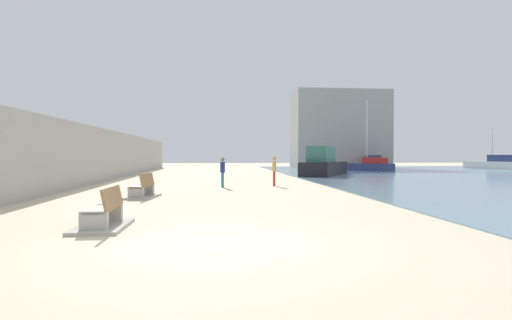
% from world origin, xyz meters
% --- Properties ---
extents(ground_plane, '(120.00, 120.00, 0.00)m').
position_xyz_m(ground_plane, '(0.00, 18.00, 0.00)').
color(ground_plane, beige).
extents(seawall, '(0.80, 64.00, 3.40)m').
position_xyz_m(seawall, '(-7.50, 18.00, 1.70)').
color(seawall, '#ADAAA3').
rests_on(seawall, ground).
extents(bench_near, '(1.12, 2.11, 0.98)m').
position_xyz_m(bench_near, '(-2.71, 2.08, 0.23)').
color(bench_near, '#ADAAA3').
rests_on(bench_near, ground).
extents(bench_far, '(1.38, 2.23, 0.98)m').
position_xyz_m(bench_far, '(-3.02, 9.34, 0.23)').
color(bench_far, '#ADAAA3').
rests_on(bench_far, ground).
extents(person_walking, '(0.25, 0.52, 1.61)m').
position_xyz_m(person_walking, '(0.33, 14.42, 0.93)').
color(person_walking, teal).
rests_on(person_walking, ground).
extents(person_standing, '(0.22, 0.53, 1.64)m').
position_xyz_m(person_standing, '(3.19, 15.17, 0.95)').
color(person_standing, '#B22D33').
rests_on(person_standing, ground).
extents(boat_mid_bay, '(5.58, 7.59, 2.37)m').
position_xyz_m(boat_mid_bay, '(8.87, 26.37, 0.90)').
color(boat_mid_bay, black).
rests_on(boat_mid_bay, water_bay).
extents(boat_nearest, '(3.75, 7.48, 5.68)m').
position_xyz_m(boat_nearest, '(19.10, 42.70, 0.68)').
color(boat_nearest, red).
rests_on(boat_nearest, water_bay).
extents(boat_far_right, '(4.06, 7.77, 5.07)m').
position_xyz_m(boat_far_right, '(33.50, 39.99, 0.67)').
color(boat_far_right, white).
rests_on(boat_far_right, water_bay).
extents(boat_outer, '(4.60, 5.32, 7.47)m').
position_xyz_m(boat_outer, '(16.17, 35.45, 0.59)').
color(boat_outer, navy).
rests_on(boat_outer, water_bay).
extents(harbor_building, '(12.00, 6.00, 9.88)m').
position_xyz_m(harbor_building, '(15.99, 46.00, 4.94)').
color(harbor_building, '#9E9E99').
rests_on(harbor_building, ground).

